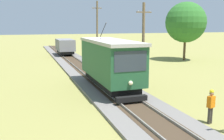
# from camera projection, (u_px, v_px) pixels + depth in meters

# --- Properties ---
(red_tram) EXTENTS (2.60, 8.54, 4.79)m
(red_tram) POSITION_uv_depth(u_px,v_px,m) (110.00, 62.00, 19.12)
(red_tram) COLOR #235633
(red_tram) RESTS_ON rail_right
(freight_car) EXTENTS (2.40, 5.20, 2.31)m
(freight_car) POSITION_uv_depth(u_px,v_px,m) (65.00, 46.00, 39.88)
(freight_car) COLOR slate
(freight_car) RESTS_ON rail_right
(utility_pole_mid) EXTENTS (1.40, 0.35, 6.80)m
(utility_pole_mid) POSITION_uv_depth(u_px,v_px,m) (143.00, 41.00, 22.41)
(utility_pole_mid) COLOR brown
(utility_pole_mid) RESTS_ON ground
(utility_pole_far) EXTENTS (1.40, 0.56, 8.15)m
(utility_pole_far) POSITION_uv_depth(u_px,v_px,m) (97.00, 30.00, 36.34)
(utility_pole_far) COLOR brown
(utility_pole_far) RESTS_ON ground
(track_worker) EXTENTS (0.43, 0.34, 1.78)m
(track_worker) POSITION_uv_depth(u_px,v_px,m) (211.00, 105.00, 12.79)
(track_worker) COLOR #38332D
(track_worker) RESTS_ON ground
(tree_right_near) EXTENTS (5.47, 5.47, 7.93)m
(tree_right_near) POSITION_uv_depth(u_px,v_px,m) (186.00, 22.00, 34.60)
(tree_right_near) COLOR #4C3823
(tree_right_near) RESTS_ON ground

